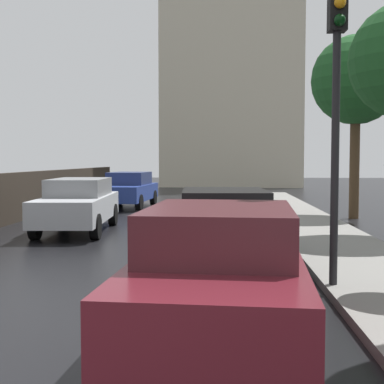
# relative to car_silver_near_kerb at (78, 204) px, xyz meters

# --- Properties ---
(car_silver_near_kerb) EXTENTS (1.97, 4.67, 1.50)m
(car_silver_near_kerb) POSITION_rel_car_silver_near_kerb_xyz_m (0.00, 0.00, 0.00)
(car_silver_near_kerb) COLOR #B2B5BA
(car_silver_near_kerb) RESTS_ON ground
(car_blue_mid_road) EXTENTS (2.05, 4.48, 1.51)m
(car_blue_mid_road) POSITION_rel_car_silver_near_kerb_xyz_m (0.11, 7.66, -0.01)
(car_blue_mid_road) COLOR navy
(car_blue_mid_road) RESTS_ON ground
(car_maroon_far_ahead) EXTENTS (2.11, 4.18, 1.51)m
(car_maroon_far_ahead) POSITION_rel_car_silver_near_kerb_xyz_m (4.04, -8.93, -0.02)
(car_maroon_far_ahead) COLOR maroon
(car_maroon_far_ahead) RESTS_ON ground
(car_black_far_lane) EXTENTS (2.06, 4.24, 1.45)m
(car_black_far_lane) POSITION_rel_car_silver_near_kerb_xyz_m (4.12, -4.48, -0.04)
(car_black_far_lane) COLOR black
(car_black_far_lane) RESTS_ON ground
(traffic_light) EXTENTS (0.26, 0.39, 4.54)m
(traffic_light) POSITION_rel_car_silver_near_kerb_xyz_m (5.76, -6.75, 2.48)
(traffic_light) COLOR black
(traffic_light) RESTS_ON sidewalk_strip
(street_tree_mid) EXTENTS (3.05, 3.05, 6.30)m
(street_tree_mid) POSITION_rel_car_silver_near_kerb_xyz_m (8.67, 3.85, 3.94)
(street_tree_mid) COLOR #4C3823
(street_tree_mid) RESTS_ON ground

